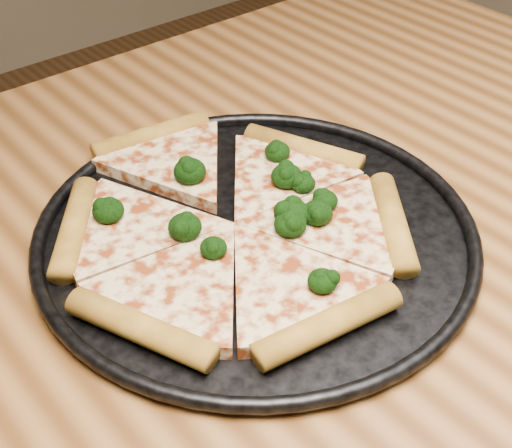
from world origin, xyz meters
TOP-DOWN VIEW (x-y plane):
  - dining_table at (0.00, 0.00)m, footprint 1.20×0.90m
  - pizza_pan at (-0.00, 0.05)m, footprint 0.40×0.40m
  - pizza at (-0.02, 0.06)m, footprint 0.33×0.35m
  - broccoli_florets at (0.01, 0.06)m, footprint 0.21×0.22m

SIDE VIEW (x-z plane):
  - dining_table at x=0.00m, z-range 0.28..1.03m
  - pizza_pan at x=0.00m, z-range 0.75..0.77m
  - pizza at x=-0.02m, z-range 0.75..0.78m
  - broccoli_florets at x=0.01m, z-range 0.76..0.79m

